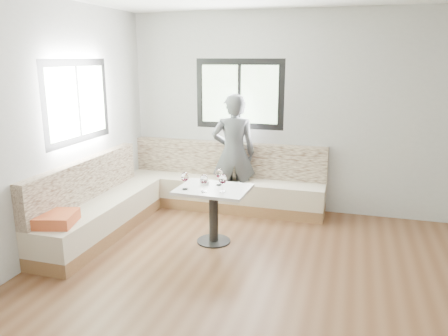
# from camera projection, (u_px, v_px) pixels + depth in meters

# --- Properties ---
(room) EXTENTS (5.01, 5.01, 2.81)m
(room) POSITION_uv_depth(u_px,v_px,m) (260.00, 145.00, 3.86)
(room) COLOR brown
(room) RESTS_ON ground
(banquette) EXTENTS (2.90, 2.80, 0.95)m
(banquette) POSITION_uv_depth(u_px,v_px,m) (174.00, 195.00, 5.97)
(banquette) COLOR olive
(banquette) RESTS_ON ground
(table) EXTENTS (0.85, 0.67, 0.68)m
(table) POSITION_uv_depth(u_px,v_px,m) (213.00, 202.00, 5.15)
(table) COLOR black
(table) RESTS_ON ground
(person) EXTENTS (0.71, 0.57, 1.69)m
(person) POSITION_uv_depth(u_px,v_px,m) (234.00, 153.00, 6.18)
(person) COLOR #494B4E
(person) RESTS_ON ground
(olive_ramekin) EXTENTS (0.11, 0.11, 0.05)m
(olive_ramekin) POSITION_uv_depth(u_px,v_px,m) (204.00, 183.00, 5.25)
(olive_ramekin) COLOR white
(olive_ramekin) RESTS_ON table
(wine_glass_a) EXTENTS (0.09, 0.09, 0.20)m
(wine_glass_a) POSITION_uv_depth(u_px,v_px,m) (185.00, 178.00, 5.02)
(wine_glass_a) COLOR white
(wine_glass_a) RESTS_ON table
(wine_glass_b) EXTENTS (0.09, 0.09, 0.20)m
(wine_glass_b) POSITION_uv_depth(u_px,v_px,m) (204.00, 180.00, 4.93)
(wine_glass_b) COLOR white
(wine_glass_b) RESTS_ON table
(wine_glass_c) EXTENTS (0.09, 0.09, 0.20)m
(wine_glass_c) POSITION_uv_depth(u_px,v_px,m) (223.00, 180.00, 4.93)
(wine_glass_c) COLOR white
(wine_glass_c) RESTS_ON table
(wine_glass_d) EXTENTS (0.09, 0.09, 0.20)m
(wine_glass_d) POSITION_uv_depth(u_px,v_px,m) (219.00, 174.00, 5.18)
(wine_glass_d) COLOR white
(wine_glass_d) RESTS_ON table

